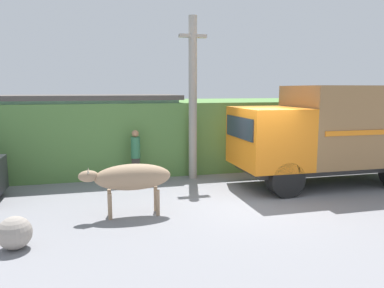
# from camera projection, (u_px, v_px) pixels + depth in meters

# --- Properties ---
(ground_plane) EXTENTS (60.00, 60.00, 0.00)m
(ground_plane) POSITION_uv_depth(u_px,v_px,m) (252.00, 201.00, 10.07)
(ground_plane) COLOR gray
(hillside_embankment) EXTENTS (32.00, 5.40, 2.51)m
(hillside_embankment) POSITION_uv_depth(u_px,v_px,m) (195.00, 131.00, 15.61)
(hillside_embankment) COLOR #568442
(hillside_embankment) RESTS_ON ground_plane
(building_backdrop) EXTENTS (6.11, 2.70, 2.77)m
(building_backdrop) POSITION_uv_depth(u_px,v_px,m) (92.00, 134.00, 13.28)
(building_backdrop) COLOR #8CC69E
(building_backdrop) RESTS_ON ground_plane
(cargo_truck) EXTENTS (6.13, 2.38, 3.08)m
(cargo_truck) POSITION_uv_depth(u_px,v_px,m) (336.00, 131.00, 11.65)
(cargo_truck) COLOR #2D2D2D
(cargo_truck) RESTS_ON ground_plane
(brown_cow) EXTENTS (2.14, 0.62, 1.24)m
(brown_cow) POSITION_uv_depth(u_px,v_px,m) (131.00, 178.00, 8.79)
(brown_cow) COLOR #9E7F60
(brown_cow) RESTS_ON ground_plane
(pedestrian_on_hill) EXTENTS (0.36, 0.36, 1.69)m
(pedestrian_on_hill) POSITION_uv_depth(u_px,v_px,m) (136.00, 153.00, 12.00)
(pedestrian_on_hill) COLOR #38332D
(pedestrian_on_hill) RESTS_ON ground_plane
(utility_pole) EXTENTS (0.90, 0.27, 5.30)m
(utility_pole) POSITION_uv_depth(u_px,v_px,m) (193.00, 96.00, 12.24)
(utility_pole) COLOR #9E998E
(utility_pole) RESTS_ON ground_plane
(roadside_rock) EXTENTS (0.63, 0.63, 0.63)m
(roadside_rock) POSITION_uv_depth(u_px,v_px,m) (15.00, 233.00, 7.00)
(roadside_rock) COLOR gray
(roadside_rock) RESTS_ON ground_plane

